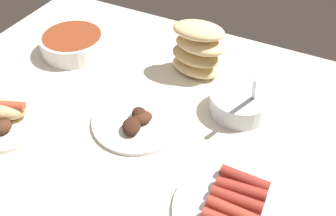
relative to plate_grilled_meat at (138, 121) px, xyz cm
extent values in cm
cube|color=silver|center=(2.36, 1.61, -2.42)|extent=(120.00, 90.00, 3.00)
cylinder|color=white|center=(-0.18, 0.34, -0.42)|extent=(21.48, 21.48, 1.00)
ellipsoid|color=#472819|center=(1.19, 0.23, 1.31)|extent=(5.88, 6.03, 2.47)
ellipsoid|color=#381E14|center=(0.11, 0.79, 1.44)|extent=(5.46, 5.30, 2.74)
ellipsoid|color=#381E14|center=(0.48, -3.41, 1.40)|extent=(6.07, 6.55, 2.64)
cylinder|color=white|center=(-28.49, -13.02, -0.42)|extent=(22.41, 22.41, 1.00)
ellipsoid|color=#DBB77A|center=(-28.49, -13.02, 2.28)|extent=(13.12, 10.02, 4.40)
cylinder|color=#AD472D|center=(-28.49, -13.02, 3.49)|extent=(11.21, 6.47, 2.40)
ellipsoid|color=#472819|center=(-25.16, -16.81, 1.48)|extent=(4.98, 5.43, 2.80)
cylinder|color=white|center=(-31.30, 17.54, 1.76)|extent=(18.37, 18.37, 5.37)
cylinder|color=maroon|center=(-31.30, 17.54, 4.05)|extent=(16.54, 16.54, 1.00)
cylinder|color=silver|center=(19.52, 14.90, 1.60)|extent=(14.37, 14.37, 5.04)
cylinder|color=beige|center=(19.52, 14.90, 2.60)|extent=(12.65, 12.65, 2.27)
cube|color=#B7B7BC|center=(22.76, 13.10, 7.40)|extent=(2.17, 9.49, 13.80)
cylinder|color=white|center=(28.29, -12.72, -0.42)|extent=(23.29, 23.29, 1.00)
cylinder|color=#9E3828|center=(28.37, -14.07, 1.31)|extent=(9.99, 2.59, 2.47)
cylinder|color=maroon|center=(28.21, -11.36, 1.31)|extent=(10.08, 3.01, 2.47)
cylinder|color=maroon|center=(28.06, -8.64, 1.31)|extent=(10.17, 3.55, 2.47)
cylinder|color=maroon|center=(27.91, -5.93, 1.31)|extent=(9.98, 2.56, 2.47)
ellipsoid|color=#E5C689|center=(3.82, 24.51, 0.88)|extent=(14.57, 10.26, 3.60)
ellipsoid|color=tan|center=(3.71, 24.37, 4.48)|extent=(14.69, 10.48, 3.60)
ellipsoid|color=#E5C689|center=(4.79, 24.58, 8.08)|extent=(13.98, 9.23, 3.60)
ellipsoid|color=#E5C689|center=(3.86, 25.02, 11.68)|extent=(14.36, 9.89, 3.60)
camera|label=1|loc=(36.70, -56.63, 64.46)|focal=42.79mm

